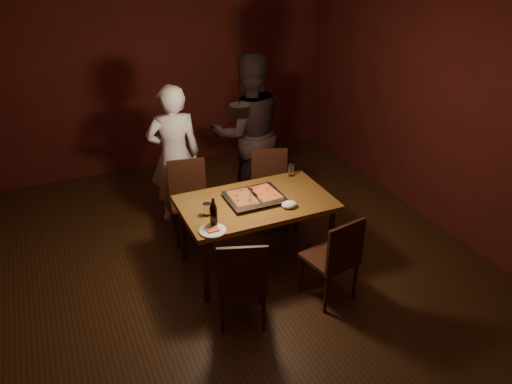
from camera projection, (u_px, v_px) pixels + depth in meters
name	position (u px, v px, depth m)	size (l,w,h in m)	color
room_shell	(240.00, 148.00, 4.48)	(6.00, 6.00, 6.00)	#3A1F0F
dining_table	(256.00, 207.00, 4.98)	(1.50, 0.90, 0.75)	brown
chair_far_left	(189.00, 193.00, 5.56)	(0.48, 0.48, 0.49)	#38190F
chair_far_right	(270.00, 181.00, 5.82)	(0.54, 0.54, 0.49)	#38190F
chair_near_left	(242.00, 275.00, 4.23)	(0.53, 0.53, 0.49)	#38190F
chair_near_right	(336.00, 253.00, 4.52)	(0.49, 0.49, 0.49)	#38190F
pizza_tray	(255.00, 198.00, 4.95)	(0.55, 0.45, 0.05)	silver
pizza_meat	(243.00, 197.00, 4.89)	(0.22, 0.35, 0.02)	maroon
pizza_cheese	(266.00, 193.00, 4.98)	(0.22, 0.35, 0.02)	gold
spatula	(255.00, 194.00, 4.95)	(0.09, 0.24, 0.04)	silver
beer_bottle_a	(213.00, 212.00, 4.48)	(0.07, 0.07, 0.27)	black
beer_bottle_b	(214.00, 215.00, 4.47)	(0.06, 0.06, 0.24)	black
water_glass_left	(207.00, 209.00, 4.67)	(0.08, 0.08, 0.12)	silver
water_glass_right	(291.00, 170.00, 5.42)	(0.06, 0.06, 0.13)	silver
plate_slice	(213.00, 231.00, 4.44)	(0.25, 0.25, 0.03)	white
napkin	(289.00, 204.00, 4.82)	(0.16, 0.12, 0.07)	white
diner_white	(174.00, 155.00, 5.73)	(0.61, 0.40, 1.67)	white
diner_dark	(248.00, 132.00, 6.02)	(0.94, 0.73, 1.93)	black
pendant_lamp	(240.00, 109.00, 4.31)	(0.18, 0.18, 1.10)	black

